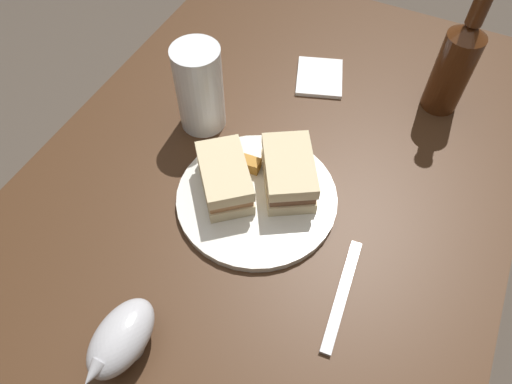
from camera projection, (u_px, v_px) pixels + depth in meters
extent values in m
plane|color=#4C4238|center=(255.00, 341.00, 1.35)|extent=(6.00, 6.00, 0.00)
cube|color=#422816|center=(255.00, 291.00, 1.06)|extent=(1.28, 0.79, 0.72)
cylinder|color=silver|center=(258.00, 198.00, 0.76)|extent=(0.26, 0.26, 0.01)
cube|color=beige|center=(288.00, 180.00, 0.76)|extent=(0.14, 0.13, 0.02)
cube|color=brown|center=(289.00, 173.00, 0.75)|extent=(0.14, 0.12, 0.02)
cube|color=beige|center=(289.00, 165.00, 0.73)|extent=(0.14, 0.13, 0.02)
cube|color=beige|center=(226.00, 184.00, 0.76)|extent=(0.14, 0.13, 0.02)
cube|color=#B27A4C|center=(225.00, 177.00, 0.74)|extent=(0.13, 0.12, 0.02)
cube|color=beige|center=(225.00, 170.00, 0.73)|extent=(0.14, 0.13, 0.02)
cube|color=#B77F33|center=(289.00, 160.00, 0.79)|extent=(0.06, 0.03, 0.02)
cube|color=#AD702D|center=(278.00, 175.00, 0.77)|extent=(0.04, 0.05, 0.02)
cube|color=#B77F33|center=(247.00, 163.00, 0.78)|extent=(0.03, 0.05, 0.02)
cylinder|color=white|center=(200.00, 89.00, 0.80)|extent=(0.08, 0.08, 0.16)
cylinder|color=#C67014|center=(201.00, 102.00, 0.83)|extent=(0.07, 0.07, 0.10)
cylinder|color=#B7B7BC|center=(127.00, 345.00, 0.62)|extent=(0.04, 0.04, 0.02)
ellipsoid|color=#B7B7BC|center=(121.00, 338.00, 0.60)|extent=(0.11, 0.07, 0.05)
ellipsoid|color=#381E0F|center=(120.00, 336.00, 0.59)|extent=(0.09, 0.06, 0.02)
cone|color=#B7B7BC|center=(92.00, 374.00, 0.56)|extent=(0.03, 0.02, 0.02)
cylinder|color=#47230F|center=(451.00, 73.00, 0.83)|extent=(0.07, 0.07, 0.15)
cone|color=#47230F|center=(470.00, 30.00, 0.76)|extent=(0.07, 0.07, 0.02)
cylinder|color=#47230F|center=(481.00, 4.00, 0.72)|extent=(0.03, 0.03, 0.07)
cube|color=white|center=(320.00, 77.00, 0.93)|extent=(0.13, 0.12, 0.01)
cube|color=silver|center=(342.00, 295.00, 0.67)|extent=(0.18, 0.03, 0.01)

